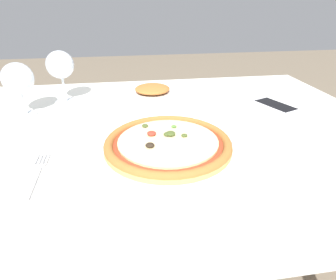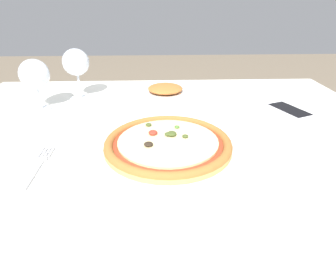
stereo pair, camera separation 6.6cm
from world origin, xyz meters
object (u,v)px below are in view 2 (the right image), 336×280
(pizza_plate, at_px, (168,145))
(cell_phone, at_px, (289,111))
(dining_table, at_px, (162,154))
(wine_glass_far_left, at_px, (76,63))
(fork, at_px, (38,165))
(side_plate, at_px, (165,91))
(wine_glass_far_right, at_px, (34,75))

(pizza_plate, xyz_separation_m, cell_phone, (0.40, 0.23, -0.01))
(dining_table, bearing_deg, wine_glass_far_left, 137.90)
(dining_table, height_order, pizza_plate, pizza_plate)
(fork, height_order, side_plate, side_plate)
(dining_table, relative_size, wine_glass_far_left, 7.69)
(pizza_plate, height_order, wine_glass_far_left, wine_glass_far_left)
(wine_glass_far_left, xyz_separation_m, cell_phone, (0.70, -0.16, -0.12))
(pizza_plate, relative_size, wine_glass_far_left, 2.00)
(wine_glass_far_right, bearing_deg, dining_table, -22.05)
(pizza_plate, height_order, side_plate, pizza_plate)
(dining_table, xyz_separation_m, wine_glass_far_right, (-0.39, 0.16, 0.20))
(fork, xyz_separation_m, wine_glass_far_right, (-0.12, 0.35, 0.11))
(pizza_plate, bearing_deg, side_plate, 89.10)
(pizza_plate, relative_size, wine_glass_far_right, 2.17)
(side_plate, bearing_deg, dining_table, -93.47)
(dining_table, relative_size, wine_glass_far_right, 8.32)
(fork, relative_size, side_plate, 0.76)
(cell_phone, height_order, side_plate, side_plate)
(dining_table, bearing_deg, fork, -145.51)
(wine_glass_far_right, bearing_deg, cell_phone, -4.14)
(pizza_plate, xyz_separation_m, wine_glass_far_left, (-0.30, 0.39, 0.11))
(fork, distance_m, side_plate, 0.57)
(pizza_plate, height_order, wine_glass_far_right, wine_glass_far_right)
(pizza_plate, bearing_deg, fork, -168.77)
(fork, xyz_separation_m, cell_phone, (0.69, 0.29, 0.00))
(wine_glass_far_left, bearing_deg, fork, -88.66)
(wine_glass_far_left, relative_size, cell_phone, 1.10)
(pizza_plate, relative_size, fork, 2.08)
(wine_glass_far_left, height_order, cell_phone, wine_glass_far_left)
(fork, xyz_separation_m, side_plate, (0.30, 0.49, 0.01))
(side_plate, bearing_deg, fork, -121.33)
(wine_glass_far_left, height_order, wine_glass_far_right, wine_glass_far_left)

